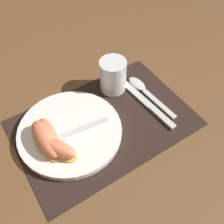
{
  "coord_description": "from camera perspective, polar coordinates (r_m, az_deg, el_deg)",
  "views": [
    {
      "loc": [
        -0.21,
        -0.36,
        0.57
      ],
      "look_at": [
        0.03,
        0.0,
        0.02
      ],
      "focal_mm": 42.0,
      "sensor_mm": 36.0,
      "label": 1
    }
  ],
  "objects": [
    {
      "name": "ground_plane",
      "position": [
        0.71,
        -1.7,
        -2.44
      ],
      "size": [
        3.0,
        3.0,
        0.0
      ],
      "primitive_type": "plane",
      "color": "brown"
    },
    {
      "name": "placemat",
      "position": [
        0.71,
        -1.7,
        -2.34
      ],
      "size": [
        0.47,
        0.31,
        0.0
      ],
      "color": "black",
      "rests_on": "ground_plane"
    },
    {
      "name": "plate",
      "position": [
        0.68,
        -9.12,
        -4.15
      ],
      "size": [
        0.27,
        0.27,
        0.02
      ],
      "color": "white",
      "rests_on": "placemat"
    },
    {
      "name": "juice_glass",
      "position": [
        0.76,
        0.2,
        7.62
      ],
      "size": [
        0.08,
        0.08,
        0.1
      ],
      "color": "silver",
      "rests_on": "placemat"
    },
    {
      "name": "knife",
      "position": [
        0.75,
        7.61,
        1.92
      ],
      "size": [
        0.03,
        0.23,
        0.01
      ],
      "color": "silver",
      "rests_on": "placemat"
    },
    {
      "name": "spoon",
      "position": [
        0.78,
        6.7,
        5.05
      ],
      "size": [
        0.04,
        0.19,
        0.01
      ],
      "color": "silver",
      "rests_on": "placemat"
    },
    {
      "name": "fork",
      "position": [
        0.67,
        -9.34,
        -4.83
      ],
      "size": [
        0.19,
        0.04,
        0.0
      ],
      "color": "silver",
      "rests_on": "plate"
    },
    {
      "name": "citrus_wedge_0",
      "position": [
        0.66,
        -13.9,
        -4.59
      ],
      "size": [
        0.05,
        0.1,
        0.04
      ],
      "color": "#F7C656",
      "rests_on": "plate"
    },
    {
      "name": "citrus_wedge_1",
      "position": [
        0.65,
        -14.26,
        -5.77
      ],
      "size": [
        0.05,
        0.13,
        0.04
      ],
      "color": "#F7C656",
      "rests_on": "plate"
    },
    {
      "name": "citrus_wedge_2",
      "position": [
        0.63,
        -12.0,
        -7.76
      ],
      "size": [
        0.09,
        0.12,
        0.04
      ],
      "color": "#F7C656",
      "rests_on": "plate"
    }
  ]
}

